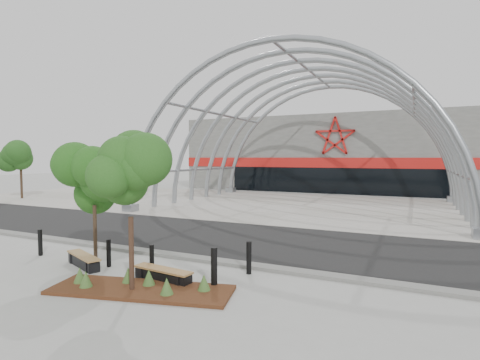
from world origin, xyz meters
TOP-DOWN VIEW (x-y plane):
  - ground at (0.00, 0.00)m, footprint 140.00×140.00m
  - road at (0.00, 3.50)m, footprint 140.00×7.00m
  - forecourt at (0.00, 15.50)m, footprint 60.00×17.00m
  - kerb at (0.00, -0.25)m, footprint 60.00×0.50m
  - arena_building at (0.00, 33.45)m, footprint 34.00×15.24m
  - vault_canopy at (0.00, 15.50)m, footprint 20.80×15.80m
  - planting_bed at (0.52, -3.54)m, footprint 5.19×2.68m
  - street_tree_0 at (-2.61, -2.07)m, footprint 1.72×1.72m
  - street_tree_1 at (0.42, -3.71)m, footprint 1.70×1.70m
  - bench_0 at (-2.67, -2.54)m, footprint 1.95×1.12m
  - bench_1 at (0.66, -2.68)m, footprint 1.98×0.63m
  - bollard_0 at (-5.27, -2.18)m, footprint 0.16×0.16m
  - bollard_1 at (-1.91, -2.18)m, footprint 0.15×0.15m
  - bollard_2 at (-0.17, -2.14)m, footprint 0.15×0.15m
  - bollard_3 at (2.61, -0.89)m, footprint 0.16×0.16m
  - bollard_4 at (2.23, -2.44)m, footprint 0.18×0.18m
  - bg_tree_0 at (-20.00, 20.00)m, footprint 3.00×3.00m
  - bg_tree_2 at (-24.00, 10.00)m, footprint 2.55×2.55m

SIDE VIEW (x-z plane):
  - ground at x=0.00m, z-range 0.00..0.00m
  - road at x=0.00m, z-range 0.00..0.02m
  - vault_canopy at x=0.00m, z-range -10.16..10.20m
  - forecourt at x=0.00m, z-range 0.00..0.04m
  - kerb at x=0.00m, z-range 0.00..0.12m
  - planting_bed at x=0.52m, z-range -0.14..0.39m
  - bench_0 at x=-2.67m, z-range -0.01..0.40m
  - bench_1 at x=0.66m, z-range -0.01..0.40m
  - bollard_2 at x=-0.17m, z-range 0.00..0.91m
  - bollard_1 at x=-1.91m, z-range 0.00..0.92m
  - bollard_0 at x=-5.27m, z-range 0.00..0.97m
  - bollard_3 at x=2.61m, z-range 0.00..1.01m
  - bollard_4 at x=2.23m, z-range 0.00..1.13m
  - street_tree_0 at x=-2.61m, z-range 0.86..4.78m
  - street_tree_1 at x=0.42m, z-range 0.88..4.89m
  - bg_tree_2 at x=-24.00m, z-range 1.17..6.55m
  - arena_building at x=0.00m, z-range -0.01..7.99m
  - bg_tree_0 at x=-20.00m, z-range 1.41..7.86m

